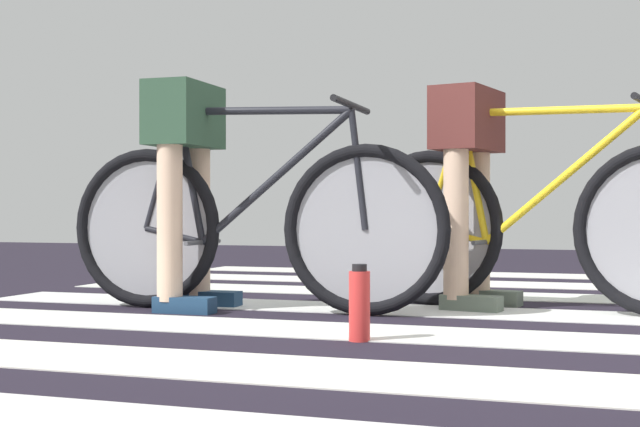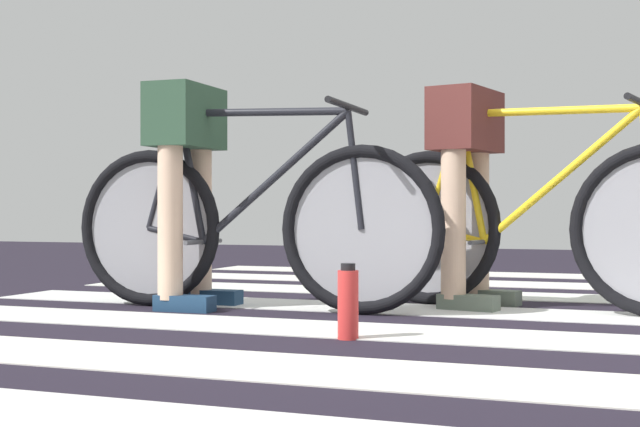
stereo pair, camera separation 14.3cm
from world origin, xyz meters
name	(u,v)px [view 2 (the right image)]	position (x,y,z in m)	size (l,w,h in m)	color
ground	(496,335)	(0.00, 0.00, 0.01)	(18.00, 14.00, 0.02)	black
crosswalk_markings	(509,325)	(0.01, 0.23, 0.02)	(5.41, 5.76, 0.00)	silver
bicycle_1_of_2	(250,222)	(-1.13, 0.35, 0.41)	(1.74, 0.52, 0.93)	black
cyclist_1_of_2	(187,164)	(-1.44, 0.34, 0.67)	(0.32, 0.41, 1.00)	beige
bicycle_2_of_2	(533,223)	(0.04, 0.75, 0.41)	(1.71, 0.56, 0.93)	black
cyclist_2_of_2	(467,166)	(-0.26, 0.81, 0.66)	(0.38, 0.45, 0.99)	beige
water_bottle	(348,303)	(-0.45, -0.34, 0.14)	(0.07, 0.07, 0.26)	red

